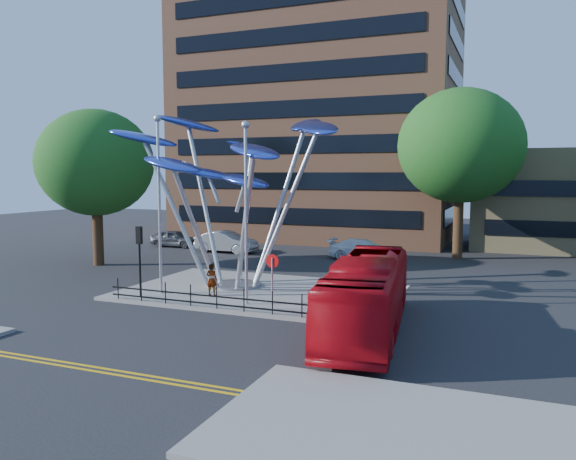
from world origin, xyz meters
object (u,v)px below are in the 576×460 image
at_px(parked_car_left, 175,238).
at_px(parked_car_right, 364,250).
at_px(red_bus, 367,295).
at_px(street_lamp_left, 159,189).
at_px(pedestrian, 212,280).
at_px(tree_left, 95,163).
at_px(traffic_light_island, 139,246).
at_px(parked_car_mid, 226,242).
at_px(leaf_sculpture, 233,159).
at_px(tree_right, 460,146).
at_px(no_entry_sign_island, 272,272).
at_px(street_lamp_right, 246,196).

bearing_deg(parked_car_left, parked_car_right, -94.77).
height_order(red_bus, parked_car_left, red_bus).
relative_size(street_lamp_left, pedestrian, 5.62).
xyz_separation_m(street_lamp_left, pedestrian, (2.59, 0.52, -4.42)).
distance_m(tree_left, parked_car_right, 19.22).
xyz_separation_m(traffic_light_island, parked_car_mid, (-3.96, 16.07, -1.80)).
bearing_deg(parked_car_mid, traffic_light_island, -163.51).
bearing_deg(tree_left, parked_car_left, 92.84).
relative_size(leaf_sculpture, traffic_light_island, 3.71).
bearing_deg(parked_car_right, tree_right, -63.83).
bearing_deg(no_entry_sign_island, tree_right, 72.88).
distance_m(tree_left, parked_car_mid, 11.60).
distance_m(pedestrian, parked_car_mid, 16.16).
distance_m(traffic_light_island, no_entry_sign_island, 7.05).
height_order(tree_right, street_lamp_left, tree_right).
relative_size(tree_right, no_entry_sign_island, 4.94).
bearing_deg(pedestrian, traffic_light_island, 22.07).
relative_size(red_bus, parked_car_mid, 2.11).
relative_size(leaf_sculpture, street_lamp_right, 1.53).
bearing_deg(traffic_light_island, parked_car_right, 67.17).
xyz_separation_m(tree_right, street_lamp_left, (-12.50, -18.50, -2.68)).
bearing_deg(parked_car_mid, tree_right, -75.92).
relative_size(street_lamp_right, traffic_light_island, 2.42).
distance_m(street_lamp_left, no_entry_sign_island, 7.47).
distance_m(street_lamp_right, traffic_light_island, 6.05).
height_order(street_lamp_right, no_entry_sign_island, street_lamp_right).
relative_size(tree_left, traffic_light_island, 3.01).
relative_size(traffic_light_island, parked_car_right, 0.68).
bearing_deg(tree_left, pedestrian, -26.30).
xyz_separation_m(street_lamp_right, no_entry_sign_island, (1.50, -0.48, -3.28)).
xyz_separation_m(street_lamp_left, parked_car_right, (6.41, 15.41, -4.62)).
relative_size(leaf_sculpture, parked_car_mid, 2.57).
distance_m(street_lamp_right, parked_car_mid, 18.71).
bearing_deg(parked_car_mid, tree_left, 152.18).
bearing_deg(street_lamp_left, parked_car_left, 121.39).
height_order(tree_left, leaf_sculpture, tree_left).
xyz_separation_m(tree_left, parked_car_left, (-0.49, 9.87, -6.08)).
distance_m(street_lamp_left, traffic_light_island, 2.96).
height_order(traffic_light_island, red_bus, traffic_light_island).
distance_m(traffic_light_island, parked_car_right, 17.91).
bearing_deg(tree_right, parked_car_mid, -168.56).
xyz_separation_m(traffic_light_island, red_bus, (11.60, -1.41, -1.16)).
distance_m(leaf_sculpture, red_bus, 11.65).
xyz_separation_m(leaf_sculpture, parked_car_mid, (-6.89, 11.89, -6.06)).
distance_m(pedestrian, parked_car_right, 15.37).
bearing_deg(no_entry_sign_island, parked_car_right, 90.32).
distance_m(red_bus, parked_car_mid, 23.41).
xyz_separation_m(leaf_sculpture, street_lamp_left, (-2.43, -3.18, -1.52)).
distance_m(leaf_sculpture, pedestrian, 6.51).
relative_size(tree_left, leaf_sculpture, 0.81).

